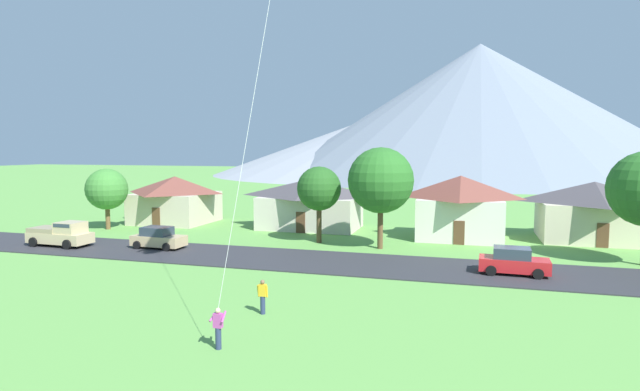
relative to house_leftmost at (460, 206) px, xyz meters
The scene contains 16 objects.
road_strip 14.00m from the house_leftmost, 115.14° to the right, with size 160.00×7.05×0.08m, color #2D2D33.
mountain_central_ridge 139.27m from the house_leftmost, 92.45° to the left, with size 70.43×70.43×18.42m, color #8E939E.
mountain_far_west_ridge 115.64m from the house_leftmost, 100.33° to the left, with size 113.18×113.18×20.25m, color #8E939E.
mountain_east_ridge 108.76m from the house_leftmost, 88.39° to the left, with size 119.75×119.75×37.31m, color slate.
mountain_west_ridge 126.80m from the house_leftmost, 85.21° to the left, with size 84.68×84.68×31.65m, color #8E939E.
house_leftmost is the anchor object (origin of this frame).
house_left_center 29.58m from the house_leftmost, behind, with size 8.08×7.76×4.96m.
house_right_center 14.56m from the house_leftmost, behind, with size 10.31×6.53×4.93m.
house_rightmost 11.32m from the house_leftmost, 11.89° to the left, with size 9.30×7.57×5.10m.
tree_near_left 9.17m from the house_leftmost, 132.75° to the right, with size 5.20×5.20×8.05m.
tree_left_of_center 33.66m from the house_leftmost, behind, with size 4.02×4.02×5.98m.
tree_right_of_center 12.66m from the house_leftmost, 155.06° to the right, with size 3.72×3.72×6.45m.
parked_car_red_west_end 13.23m from the house_leftmost, 74.58° to the right, with size 4.27×2.22×1.68m.
parked_car_tan_mid_west 25.65m from the house_leftmost, 153.35° to the right, with size 4.27×2.22×1.68m.
pickup_truck_sand_east_side 33.53m from the house_leftmost, 157.37° to the right, with size 5.27×2.46×1.99m.
watcher_person 25.64m from the house_leftmost, 109.95° to the right, with size 0.56×0.24×1.68m.
Camera 1 is at (6.43, -7.00, 7.95)m, focal length 28.72 mm.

